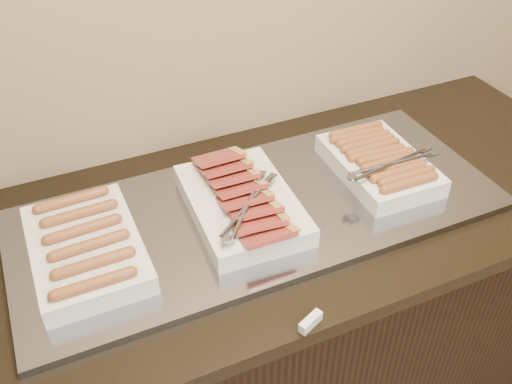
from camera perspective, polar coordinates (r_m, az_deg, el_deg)
counter at (r=1.74m, az=-0.54°, el=-13.65°), size 2.06×0.76×0.90m
warming_tray at (r=1.42m, az=0.39°, el=-1.79°), size 1.20×0.50×0.02m
dish_left at (r=1.32m, az=-16.65°, el=-5.30°), size 0.23×0.35×0.07m
dish_center at (r=1.37m, az=-1.41°, el=-1.05°), size 0.26×0.38×0.09m
dish_right at (r=1.53m, az=12.30°, el=2.89°), size 0.26×0.33×0.08m
label_holder at (r=1.18m, az=5.47°, el=-12.80°), size 0.06×0.04×0.02m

